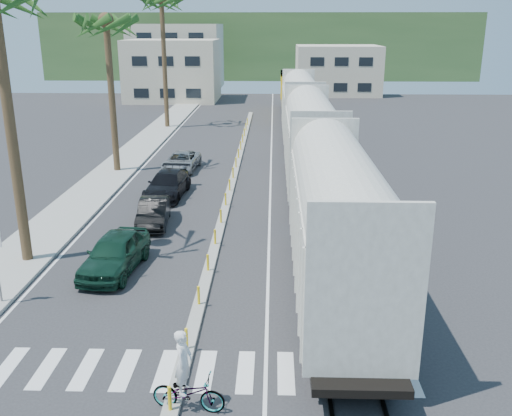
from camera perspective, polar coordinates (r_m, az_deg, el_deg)
The scene contains 15 objects.
ground at distance 19.52m, azimuth -6.47°, elevation -12.60°, with size 140.00×140.00×0.00m, color #28282B.
sidewalk at distance 44.20m, azimuth -12.94°, elevation 4.61°, with size 3.00×90.00×0.15m, color gray.
rails at distance 45.76m, azimuth 4.68°, elevation 5.39°, with size 1.56×100.00×0.06m.
median at distance 37.97m, azimuth -2.31°, elevation 2.92°, with size 0.45×60.00×0.85m.
crosswalk at distance 17.84m, azimuth -7.39°, elevation -15.82°, with size 14.00×2.20×0.01m, color silver.
lane_markings at distance 43.06m, azimuth -4.71°, elevation 4.56°, with size 9.42×90.00×0.01m.
freight_train at distance 40.78m, azimuth 5.08°, elevation 7.96°, with size 3.00×60.94×5.85m.
palm_trees at distance 40.79m, azimuth -14.29°, elevation 18.67°, with size 3.50×37.20×13.75m.
buildings at distance 88.93m, azimuth -4.22°, elevation 14.26°, with size 38.00×27.00×10.00m.
hillside at distance 116.73m, azimuth 0.48°, elevation 15.95°, with size 80.00×20.00×12.00m, color #385628.
car_lead at distance 24.47m, azimuth -13.94°, elevation -4.40°, with size 2.38×4.92×1.62m, color #103123.
car_second at distance 29.73m, azimuth -10.20°, elevation -0.42°, with size 1.77×4.22×1.35m, color black.
car_third at distance 34.56m, azimuth -8.83°, elevation 2.35°, with size 2.43×5.28×1.49m, color black.
car_rear at distance 40.78m, azimuth -7.46°, elevation 4.64°, with size 2.45×4.76×1.28m, color #989A9D.
cyclist at distance 15.92m, azimuth -6.88°, elevation -17.17°, with size 1.27×2.19×2.37m.
Camera 1 is at (2.66, -16.64, 9.85)m, focal length 40.00 mm.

